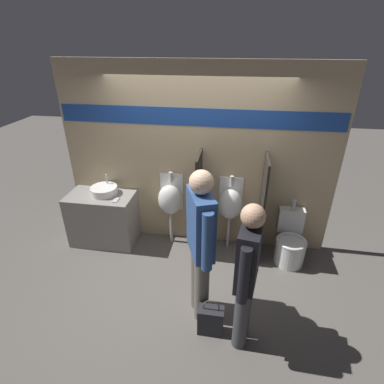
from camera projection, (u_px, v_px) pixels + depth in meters
ground_plane at (190, 260)px, 4.42m from camera, size 16.00×16.00×0.00m
display_wall at (197, 159)px, 4.32m from camera, size 3.94×0.07×2.70m
sink_counter at (104, 218)px, 4.68m from camera, size 1.00×0.57×0.82m
sink_basin at (104, 190)px, 4.51m from camera, size 0.40×0.40×0.25m
cell_phone at (116, 200)px, 4.34m from camera, size 0.07×0.14×0.01m
divider_near_counter at (199, 205)px, 4.32m from camera, size 0.03×0.53×1.55m
divider_mid at (262, 210)px, 4.20m from camera, size 0.03×0.53×1.55m
urinal_near_counter at (170, 199)px, 4.50m from camera, size 0.36×0.29×1.17m
urinal_far at (230, 204)px, 4.38m from camera, size 0.36×0.29×1.17m
toilet at (290, 243)px, 4.31m from camera, size 0.43×0.59×0.88m
person_in_vest at (200, 242)px, 3.15m from camera, size 0.36×0.60×1.83m
person_with_lanyard at (247, 273)px, 2.86m from camera, size 0.25×0.58×1.68m
shopping_bag at (211, 320)px, 3.28m from camera, size 0.28×0.15×0.47m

